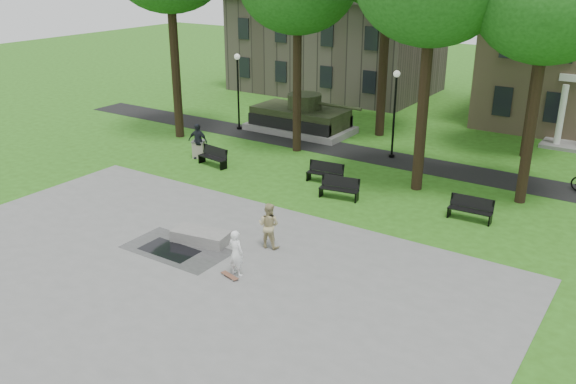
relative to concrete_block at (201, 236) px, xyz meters
The scene contains 19 objects.
ground 1.90m from the concrete_block, 52.36° to the left, with size 120.00×120.00×0.00m, color #2B5A15.
plaza 3.70m from the concrete_block, 71.84° to the right, with size 22.00×16.00×0.02m, color gray.
footpath 13.54m from the concrete_block, 85.12° to the left, with size 44.00×2.60×0.01m, color black.
building_left 29.86m from the concrete_block, 109.38° to the left, with size 15.00×10.00×7.20m, color #4C443D.
tree_3 16.56m from the concrete_block, 50.22° to the left, with size 6.00×6.00×11.19m.
lamp_left 16.58m from the concrete_block, 122.68° to the left, with size 0.36×0.36×4.73m.
lamp_mid 14.12m from the concrete_block, 83.17° to the left, with size 0.36×0.36×4.73m.
tank_monument 16.39m from the concrete_block, 108.91° to the left, with size 7.45×3.40×2.40m.
puddle 1.33m from the concrete_block, 113.39° to the right, with size 2.20×1.20×0.00m, color black.
concrete_block is the anchor object (origin of this frame).
skateboard 3.09m from the concrete_block, 30.75° to the right, with size 0.78×0.20×0.07m, color brown.
skateboarder 3.09m from the concrete_block, 25.34° to the right, with size 0.61×0.40×1.66m, color white.
friend_watching 2.73m from the concrete_block, 24.16° to the left, with size 0.86×0.67×1.76m, color tan.
pedestrian_walker 10.53m from the concrete_block, 131.84° to the left, with size 1.14×0.47×1.94m, color black.
park_bench_0 9.20m from the concrete_block, 127.00° to the left, with size 1.85×0.78×1.00m.
park_bench_1 8.41m from the concrete_block, 85.70° to the left, with size 1.84×0.71×1.00m.
park_bench_2 7.28m from the concrete_block, 72.22° to the left, with size 1.85×0.82×1.00m.
park_bench_3 11.11m from the concrete_block, 44.52° to the left, with size 1.82×0.60×1.00m.
trash_bin 10.66m from the concrete_block, 131.65° to the left, with size 0.88×0.88×0.96m.
Camera 1 is at (13.28, -17.25, 10.24)m, focal length 38.00 mm.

